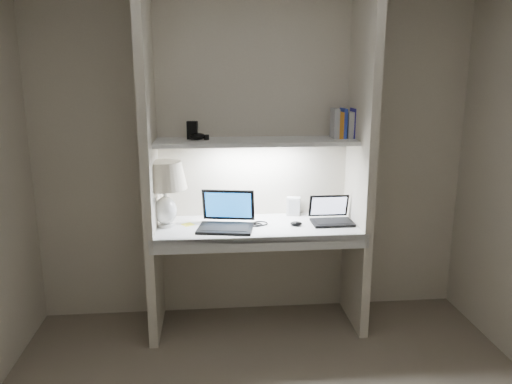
{
  "coord_description": "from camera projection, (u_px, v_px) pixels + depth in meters",
  "views": [
    {
      "loc": [
        -0.32,
        -2.14,
        1.83
      ],
      "look_at": [
        -0.02,
        1.05,
        1.05
      ],
      "focal_mm": 35.0,
      "sensor_mm": 36.0,
      "label": 1
    }
  ],
  "objects": [
    {
      "name": "cable_coil",
      "position": [
        261.0,
        223.0,
        3.55
      ],
      "size": [
        0.13,
        0.13,
        0.01
      ],
      "primitive_type": "torus",
      "rotation": [
        0.0,
        0.0,
        0.37
      ],
      "color": "black",
      "rests_on": "desk"
    },
    {
      "name": "sticky_note",
      "position": [
        188.0,
        225.0,
        3.54
      ],
      "size": [
        0.1,
        0.1,
        0.0
      ],
      "primitive_type": "cube",
      "rotation": [
        0.0,
        0.0,
        0.55
      ],
      "color": "yellow",
      "rests_on": "desk"
    },
    {
      "name": "mouse",
      "position": [
        296.0,
        224.0,
        3.51
      ],
      "size": [
        0.09,
        0.06,
        0.03
      ],
      "primitive_type": "ellipsoid",
      "rotation": [
        0.0,
        0.0,
        -0.1
      ],
      "color": "black",
      "rests_on": "desk"
    },
    {
      "name": "book_row",
      "position": [
        345.0,
        124.0,
        3.56
      ],
      "size": [
        0.2,
        0.14,
        0.21
      ],
      "color": "silver",
      "rests_on": "shelf"
    },
    {
      "name": "strip_light",
      "position": [
        256.0,
        145.0,
        3.49
      ],
      "size": [
        0.6,
        0.04,
        0.02
      ],
      "primitive_type": "cube",
      "color": "white",
      "rests_on": "shelf"
    },
    {
      "name": "alcove_panel_right",
      "position": [
        361.0,
        156.0,
        3.49
      ],
      "size": [
        0.06,
        0.55,
        2.5
      ],
      "primitive_type": "cube",
      "color": "beige",
      "rests_on": "floor"
    },
    {
      "name": "alcove_panel_left",
      "position": [
        149.0,
        160.0,
        3.35
      ],
      "size": [
        0.06,
        0.55,
        2.5
      ],
      "primitive_type": "cube",
      "color": "beige",
      "rests_on": "floor"
    },
    {
      "name": "table_lamp",
      "position": [
        164.0,
        183.0,
        3.43
      ],
      "size": [
        0.32,
        0.32,
        0.46
      ],
      "color": "white",
      "rests_on": "desk"
    },
    {
      "name": "shelf",
      "position": [
        256.0,
        142.0,
        3.49
      ],
      "size": [
        1.4,
        0.36,
        0.03
      ],
      "primitive_type": "cube",
      "color": "silver",
      "rests_on": "back_wall"
    },
    {
      "name": "desk_apron",
      "position": [
        261.0,
        244.0,
        3.29
      ],
      "size": [
        1.46,
        0.03,
        0.1
      ],
      "primitive_type": "cube",
      "color": "silver",
      "rests_on": "desk"
    },
    {
      "name": "speaker",
      "position": [
        293.0,
        206.0,
        3.76
      ],
      "size": [
        0.11,
        0.09,
        0.14
      ],
      "primitive_type": "cube",
      "rotation": [
        0.0,
        0.0,
        -0.29
      ],
      "color": "silver",
      "rests_on": "desk"
    },
    {
      "name": "desk",
      "position": [
        257.0,
        228.0,
        3.54
      ],
      "size": [
        1.4,
        0.55,
        0.04
      ],
      "primitive_type": "cube",
      "color": "white",
      "rests_on": "alcove_panel_left"
    },
    {
      "name": "shelf_gadget",
      "position": [
        198.0,
        136.0,
        3.46
      ],
      "size": [
        0.13,
        0.11,
        0.05
      ],
      "primitive_type": "ellipsoid",
      "rotation": [
        0.0,
        0.0,
        0.25
      ],
      "color": "black",
      "rests_on": "shelf"
    },
    {
      "name": "laptop_main",
      "position": [
        227.0,
        219.0,
        3.47
      ],
      "size": [
        0.42,
        0.38,
        0.25
      ],
      "rotation": [
        0.0,
        0.0,
        -0.18
      ],
      "color": "black",
      "rests_on": "desk"
    },
    {
      "name": "shelf_box",
      "position": [
        192.0,
        130.0,
        3.5
      ],
      "size": [
        0.08,
        0.06,
        0.12
      ],
      "primitive_type": "cube",
      "rotation": [
        0.0,
        0.0,
        -0.13
      ],
      "color": "black",
      "rests_on": "shelf"
    },
    {
      "name": "laptop_netbook",
      "position": [
        331.0,
        216.0,
        3.59
      ],
      "size": [
        0.29,
        0.25,
        0.19
      ],
      "rotation": [
        0.0,
        0.0,
        0.0
      ],
      "color": "black",
      "rests_on": "desk"
    },
    {
      "name": "back_wall",
      "position": [
        254.0,
        152.0,
        3.69
      ],
      "size": [
        3.2,
        0.01,
        2.5
      ],
      "primitive_type": "cube",
      "color": "beige",
      "rests_on": "floor"
    }
  ]
}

